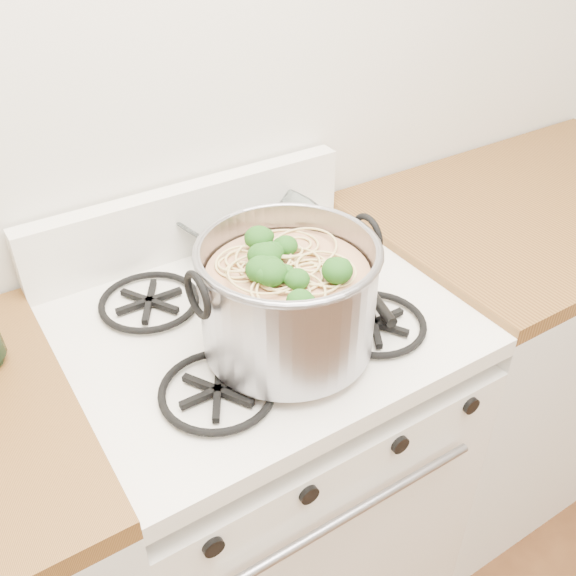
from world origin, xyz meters
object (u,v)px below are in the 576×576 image
Objects in this scene: gas_range at (265,468)px; spatula at (341,253)px; glass_bowl at (246,232)px; stock_pot at (288,299)px.

gas_range is 0.56m from spatula.
gas_range is at bearing -151.57° from spatula.
glass_bowl is (-0.13, 0.19, 0.00)m from spatula.
spatula reaches higher than gas_range.
glass_bowl is at bearing 139.78° from spatula.
stock_pot is 2.96× the size of glass_bowl.
stock_pot is at bearing -94.16° from gas_range.
stock_pot reaches higher than spatula.
gas_range is at bearing -113.85° from glass_bowl.
gas_range is at bearing 85.84° from stock_pot.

